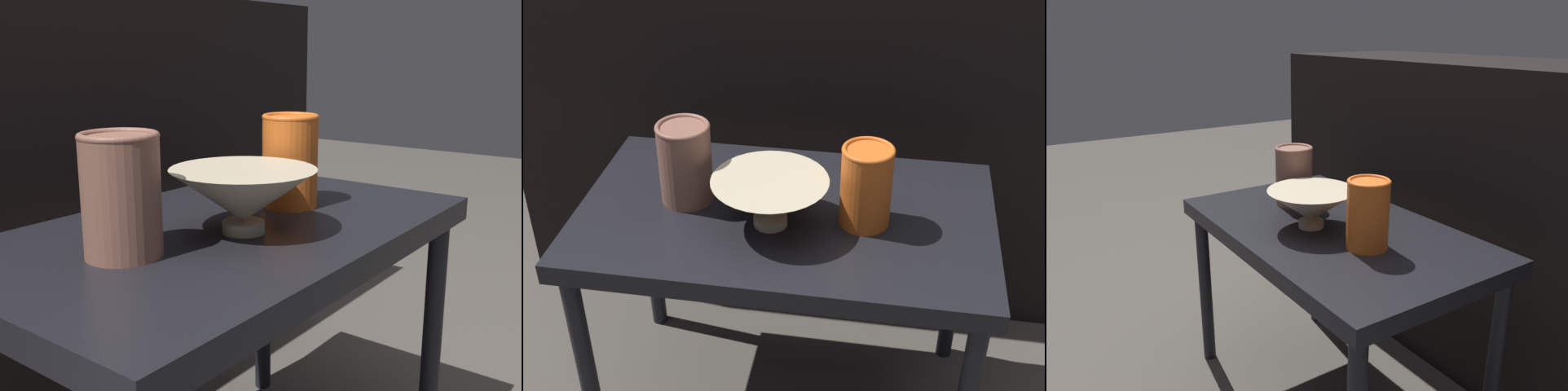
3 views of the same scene
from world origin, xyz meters
TOP-DOWN VIEW (x-y plane):
  - table at (0.00, 0.00)m, footprint 0.79×0.47m
  - couch_backdrop at (0.00, 0.60)m, footprint 1.51×0.50m
  - bowl at (-0.02, -0.05)m, footprint 0.21×0.21m
  - vase_textured_left at (-0.19, 0.01)m, footprint 0.10×0.10m
  - vase_colorful_right at (0.15, -0.01)m, footprint 0.09×0.09m

SIDE VIEW (x-z plane):
  - couch_backdrop at x=0.00m, z-range 0.00..0.89m
  - table at x=0.00m, z-range 0.20..0.72m
  - bowl at x=-0.02m, z-range 0.52..0.62m
  - vase_colorful_right at x=0.15m, z-range 0.52..0.67m
  - vase_textured_left at x=-0.19m, z-range 0.52..0.68m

